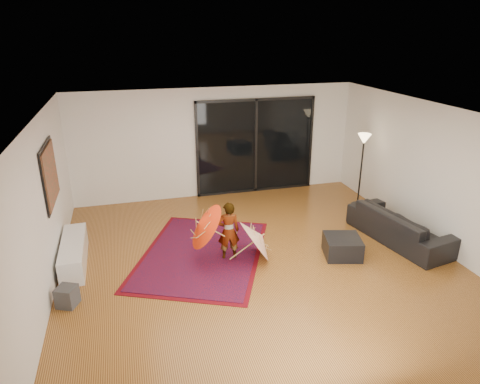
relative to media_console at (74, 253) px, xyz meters
name	(u,v)px	position (x,y,z in m)	size (l,w,h in m)	color
floor	(259,260)	(3.25, -0.77, -0.22)	(7.00, 7.00, 0.00)	#AA6E2E
ceiling	(261,114)	(3.25, -0.77, 2.48)	(7.00, 7.00, 0.00)	white
wall_back	(217,143)	(3.25, 2.73, 1.13)	(7.00, 7.00, 0.00)	silver
wall_front	(368,314)	(3.25, -4.27, 1.13)	(7.00, 7.00, 0.00)	silver
wall_left	(42,214)	(-0.25, -0.77, 1.13)	(7.00, 7.00, 0.00)	silver
wall_right	(433,175)	(6.75, -0.77, 1.13)	(7.00, 7.00, 0.00)	silver
sliding_door	(256,146)	(4.25, 2.70, 0.98)	(3.06, 0.07, 2.40)	black
painting	(50,175)	(-0.21, 0.23, 1.43)	(0.04, 1.28, 1.08)	black
media_console	(74,253)	(0.00, 0.00, 0.00)	(0.40, 1.59, 0.44)	white
speaker	(67,296)	(0.00, -1.29, -0.06)	(0.28, 0.28, 0.32)	#424244
persian_rug	(202,254)	(2.28, -0.27, -0.21)	(3.22, 3.65, 0.02)	#5A0710
sofa	(400,226)	(6.20, -0.74, 0.10)	(2.21, 0.86, 0.65)	black
ottoman	(342,247)	(4.81, -1.00, -0.04)	(0.65, 0.65, 0.37)	black
floor_lamp	(363,150)	(6.35, 1.12, 1.16)	(0.30, 0.30, 1.75)	black
child	(228,231)	(2.74, -0.54, 0.34)	(0.41, 0.27, 1.12)	#999999
parasol_orange	(199,227)	(2.19, -0.59, 0.51)	(0.64, 0.87, 0.90)	#F3340C
parasol_white	(262,233)	(3.34, -0.69, 0.28)	(0.64, 0.87, 0.95)	white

